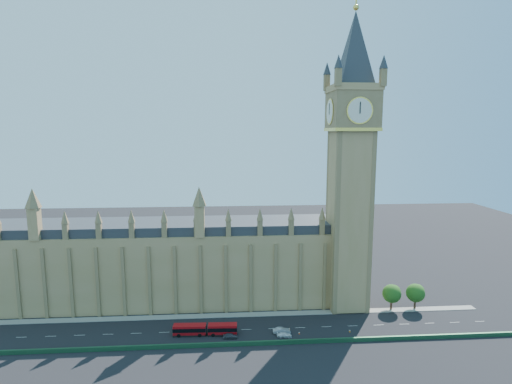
{
  "coord_description": "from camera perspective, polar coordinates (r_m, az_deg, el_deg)",
  "views": [
    {
      "loc": [
        -0.95,
        -110.33,
        57.64
      ],
      "look_at": [
        7.53,
        10.0,
        39.56
      ],
      "focal_mm": 28.0,
      "sensor_mm": 36.0,
      "label": 1
    }
  ],
  "objects": [
    {
      "name": "kerb_north",
      "position": [
        132.94,
        -3.38,
        -17.15
      ],
      "size": [
        160.0,
        3.0,
        0.16
      ],
      "primitive_type": "cube",
      "color": "gray",
      "rests_on": "ground"
    },
    {
      "name": "car_silver",
      "position": [
        122.36,
        3.69,
        -19.16
      ],
      "size": [
        5.05,
        1.89,
        1.65
      ],
      "primitive_type": "imported",
      "rotation": [
        0.0,
        0.0,
        1.6
      ],
      "color": "#94959B",
      "rests_on": "ground"
    },
    {
      "name": "bridge_parapet",
      "position": [
        116.29,
        -3.26,
        -20.86
      ],
      "size": [
        160.0,
        0.6,
        1.2
      ],
      "primitive_type": "cube",
      "color": "#1E4C2D",
      "rests_on": "ground"
    },
    {
      "name": "tree_east_near",
      "position": [
        141.53,
        18.9,
        -13.51
      ],
      "size": [
        6.0,
        6.0,
        8.5
      ],
      "color": "#382619",
      "rests_on": "ground"
    },
    {
      "name": "tree_east_far",
      "position": [
        144.73,
        21.9,
        -13.17
      ],
      "size": [
        6.0,
        6.0,
        8.5
      ],
      "color": "#382619",
      "rests_on": "ground"
    },
    {
      "name": "palace_westminster",
      "position": [
        141.44,
        -13.82,
        -9.76
      ],
      "size": [
        120.0,
        20.0,
        28.0
      ],
      "color": "#9F824D",
      "rests_on": "ground"
    },
    {
      "name": "car_grey",
      "position": [
        119.99,
        -3.71,
        -19.82
      ],
      "size": [
        4.24,
        1.97,
        1.41
      ],
      "primitive_type": "imported",
      "rotation": [
        0.0,
        0.0,
        1.5
      ],
      "color": "#47484F",
      "rests_on": "ground"
    },
    {
      "name": "car_white",
      "position": [
        120.67,
        4.07,
        -19.7
      ],
      "size": [
        4.27,
        1.91,
        1.22
      ],
      "primitive_type": "imported",
      "rotation": [
        0.0,
        0.0,
        1.52
      ],
      "color": "white",
      "rests_on": "ground"
    },
    {
      "name": "cone_b",
      "position": [
        122.34,
        3.67,
        -19.4
      ],
      "size": [
        0.64,
        0.64,
        0.78
      ],
      "rotation": [
        0.0,
        0.0,
        -0.37
      ],
      "color": "black",
      "rests_on": "ground"
    },
    {
      "name": "red_bus",
      "position": [
        121.95,
        -7.27,
        -18.89
      ],
      "size": [
        18.35,
        3.5,
        3.1
      ],
      "rotation": [
        0.0,
        0.0,
        -0.04
      ],
      "color": "#AE0B10",
      "rests_on": "ground"
    },
    {
      "name": "cone_c",
      "position": [
        122.67,
        6.18,
        -19.38
      ],
      "size": [
        0.45,
        0.45,
        0.69
      ],
      "rotation": [
        0.0,
        0.0,
        -0.05
      ],
      "color": "black",
      "rests_on": "ground"
    },
    {
      "name": "ground",
      "position": [
        124.49,
        -3.32,
        -19.07
      ],
      "size": [
        400.0,
        400.0,
        0.0
      ],
      "primitive_type": "plane",
      "color": "black",
      "rests_on": "ground"
    },
    {
      "name": "elizabeth_tower",
      "position": [
        130.32,
        13.46,
        6.94
      ],
      "size": [
        20.59,
        20.59,
        105.0
      ],
      "color": "#9F824D",
      "rests_on": "ground"
    },
    {
      "name": "cone_a",
      "position": [
        124.28,
        4.79,
        -18.94
      ],
      "size": [
        0.51,
        0.51,
        0.77
      ],
      "rotation": [
        0.0,
        0.0,
        0.05
      ],
      "color": "black",
      "rests_on": "ground"
    },
    {
      "name": "cone_d",
      "position": [
        126.03,
        13.25,
        -18.75
      ],
      "size": [
        0.48,
        0.48,
        0.72
      ],
      "rotation": [
        0.0,
        0.0,
        0.07
      ],
      "color": "black",
      "rests_on": "ground"
    }
  ]
}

